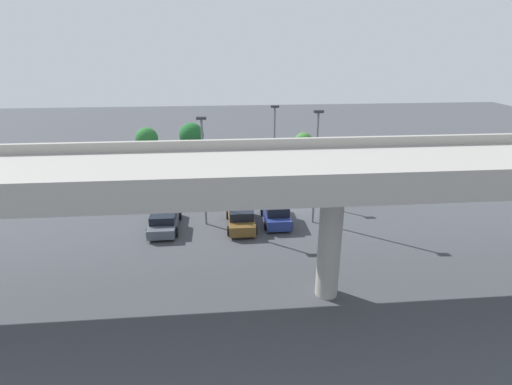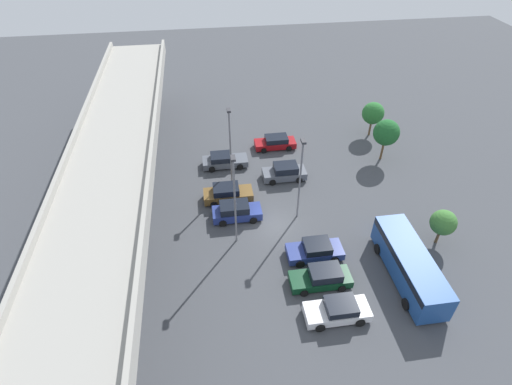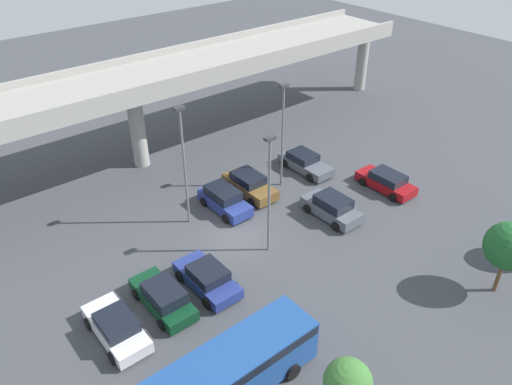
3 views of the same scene
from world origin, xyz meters
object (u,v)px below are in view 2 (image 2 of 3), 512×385
at_px(tree_front_left, 443,223).
at_px(lamp_post_near_aisle, 230,142).
at_px(parked_car_2, 315,250).
at_px(lamp_post_mid_lot, 300,174).
at_px(lamp_post_by_overpass, 235,196).
at_px(parked_car_7, 275,142).
at_px(parked_car_1, 322,277).
at_px(parked_car_5, 285,172).
at_px(tree_front_right, 373,113).
at_px(shuttle_bus, 410,263).
at_px(parked_car_3, 236,211).
at_px(parked_car_6, 224,160).
at_px(parked_car_0, 338,310).
at_px(tree_front_centre, 386,133).
at_px(parked_car_4, 228,193).

bearing_deg(tree_front_left, lamp_post_near_aisle, 56.60).
height_order(parked_car_2, lamp_post_mid_lot, lamp_post_mid_lot).
bearing_deg(lamp_post_by_overpass, parked_car_7, -22.95).
relative_size(parked_car_1, lamp_post_by_overpass, 0.54).
distance_m(parked_car_1, parked_car_2, 2.83).
bearing_deg(parked_car_1, parked_car_5, -89.44).
xyz_separation_m(lamp_post_near_aisle, tree_front_right, (7.05, -17.28, -1.95)).
relative_size(lamp_post_near_aisle, tree_front_left, 2.43).
bearing_deg(tree_front_right, shuttle_bus, 166.88).
xyz_separation_m(parked_car_3, tree_front_left, (-5.52, -16.66, 1.52)).
bearing_deg(parked_car_6, parked_car_5, -27.75).
distance_m(parked_car_5, parked_car_7, 5.93).
height_order(parked_car_6, lamp_post_near_aisle, lamp_post_near_aisle).
distance_m(parked_car_0, parked_car_1, 3.02).
relative_size(parked_car_2, lamp_post_near_aisle, 0.56).
distance_m(parked_car_5, parked_car_6, 6.76).
bearing_deg(shuttle_bus, tree_front_centre, 164.82).
bearing_deg(parked_car_7, parked_car_4, 53.80).
height_order(parked_car_4, tree_front_centre, tree_front_centre).
distance_m(parked_car_0, lamp_post_near_aisle, 18.26).
bearing_deg(parked_car_6, parked_car_3, -87.19).
height_order(parked_car_1, parked_car_2, parked_car_1).
distance_m(parked_car_2, lamp_post_by_overpass, 8.05).
bearing_deg(lamp_post_by_overpass, parked_car_1, -132.67).
distance_m(parked_car_3, parked_car_7, 12.61).
relative_size(parked_car_3, parked_car_4, 0.95).
relative_size(lamp_post_mid_lot, tree_front_centre, 1.74).
distance_m(parked_car_2, tree_front_centre, 17.08).
distance_m(parked_car_5, lamp_post_by_overpass, 10.93).
distance_m(parked_car_1, parked_car_4, 12.75).
height_order(parked_car_0, lamp_post_by_overpass, lamp_post_by_overpass).
bearing_deg(parked_car_7, parked_car_2, 90.84).
height_order(parked_car_5, tree_front_centre, tree_front_centre).
distance_m(parked_car_4, tree_front_left, 19.15).
bearing_deg(shuttle_bus, parked_car_7, -161.20).
xyz_separation_m(parked_car_7, tree_front_left, (-16.78, -10.98, 1.63)).
bearing_deg(parked_car_1, parked_car_2, -94.74).
xyz_separation_m(parked_car_0, parked_car_1, (3.01, 0.34, 0.02)).
xyz_separation_m(parked_car_1, tree_front_right, (20.82, -11.70, 2.16)).
xyz_separation_m(shuttle_bus, tree_front_centre, (16.02, -4.35, 1.77)).
xyz_separation_m(parked_car_0, parked_car_7, (22.64, 0.35, -0.02)).
height_order(parked_car_1, tree_front_left, tree_front_left).
height_order(parked_car_2, parked_car_3, parked_car_3).
xyz_separation_m(parked_car_6, shuttle_bus, (-17.16, -12.89, 0.87)).
height_order(shuttle_bus, tree_front_left, tree_front_left).
relative_size(parked_car_3, lamp_post_mid_lot, 0.54).
relative_size(parked_car_3, parked_car_6, 0.93).
bearing_deg(tree_front_right, parked_car_5, 121.00).
xyz_separation_m(parked_car_1, lamp_post_near_aisle, (13.77, 5.59, 4.10)).
distance_m(parked_car_0, parked_car_2, 5.82).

